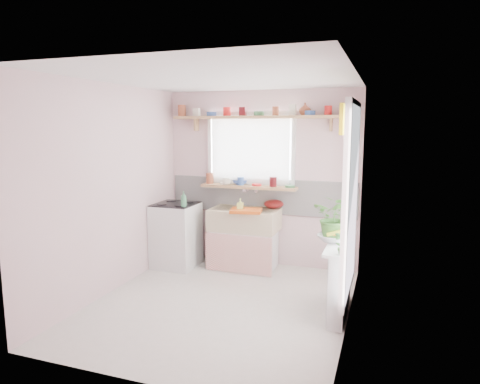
% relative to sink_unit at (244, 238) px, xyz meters
% --- Properties ---
extents(room, '(3.20, 3.20, 3.20)m').
position_rel_sink_unit_xyz_m(room, '(0.81, -0.43, 0.94)').
color(room, silver).
rests_on(room, ground).
extents(sink_unit, '(0.95, 0.65, 1.11)m').
position_rel_sink_unit_xyz_m(sink_unit, '(0.00, 0.00, 0.00)').
color(sink_unit, white).
rests_on(sink_unit, ground).
extents(cooker, '(0.58, 0.58, 0.93)m').
position_rel_sink_unit_xyz_m(cooker, '(-0.95, -0.24, 0.03)').
color(cooker, white).
rests_on(cooker, ground).
extents(radiator_ledge, '(0.22, 0.95, 0.78)m').
position_rel_sink_unit_xyz_m(radiator_ledge, '(1.45, -1.09, -0.03)').
color(radiator_ledge, white).
rests_on(radiator_ledge, ground).
extents(windowsill, '(1.40, 0.22, 0.04)m').
position_rel_sink_unit_xyz_m(windowsill, '(-0.00, 0.19, 0.71)').
color(windowsill, tan).
rests_on(windowsill, room).
extents(pine_shelf, '(2.52, 0.24, 0.04)m').
position_rel_sink_unit_xyz_m(pine_shelf, '(0.15, 0.18, 1.69)').
color(pine_shelf, tan).
rests_on(pine_shelf, room).
extents(shelf_crockery, '(2.47, 0.11, 0.12)m').
position_rel_sink_unit_xyz_m(shelf_crockery, '(0.15, 0.18, 1.76)').
color(shelf_crockery, '#A55133').
rests_on(shelf_crockery, pine_shelf).
extents(sill_crockery, '(1.35, 0.11, 0.12)m').
position_rel_sink_unit_xyz_m(sill_crockery, '(-0.05, 0.19, 0.78)').
color(sill_crockery, '#A55133').
rests_on(sill_crockery, windowsill).
extents(dish_tray, '(0.46, 0.38, 0.04)m').
position_rel_sink_unit_xyz_m(dish_tray, '(0.09, -0.19, 0.44)').
color(dish_tray, '#DF5613').
rests_on(dish_tray, sink_unit).
extents(colander, '(0.33, 0.33, 0.13)m').
position_rel_sink_unit_xyz_m(colander, '(0.37, 0.19, 0.48)').
color(colander, '#580F0F').
rests_on(colander, sink_unit).
extents(jade_plant, '(0.56, 0.53, 0.49)m').
position_rel_sink_unit_xyz_m(jade_plant, '(1.36, -0.95, 0.59)').
color(jade_plant, '#3D702C').
rests_on(jade_plant, radiator_ledge).
extents(fruit_bowl, '(0.40, 0.40, 0.08)m').
position_rel_sink_unit_xyz_m(fruit_bowl, '(1.36, -1.04, 0.38)').
color(fruit_bowl, silver).
rests_on(fruit_bowl, radiator_ledge).
extents(herb_pot, '(0.13, 0.09, 0.23)m').
position_rel_sink_unit_xyz_m(herb_pot, '(1.48, -1.49, 0.46)').
color(herb_pot, '#306B2B').
rests_on(herb_pot, radiator_ledge).
extents(soap_bottle_sink, '(0.09, 0.09, 0.18)m').
position_rel_sink_unit_xyz_m(soap_bottle_sink, '(0.01, -0.19, 0.51)').
color(soap_bottle_sink, '#E8F76D').
rests_on(soap_bottle_sink, sink_unit).
extents(sill_cup, '(0.14, 0.14, 0.09)m').
position_rel_sink_unit_xyz_m(sill_cup, '(-0.31, 0.13, 0.78)').
color(sill_cup, silver).
rests_on(sill_cup, windowsill).
extents(sill_bowl, '(0.23, 0.23, 0.07)m').
position_rel_sink_unit_xyz_m(sill_bowl, '(-0.15, 0.25, 0.76)').
color(sill_bowl, '#3350A5').
rests_on(sill_bowl, windowsill).
extents(shelf_vase, '(0.19, 0.19, 0.17)m').
position_rel_sink_unit_xyz_m(shelf_vase, '(0.78, 0.24, 1.79)').
color(shelf_vase, brown).
rests_on(shelf_vase, pine_shelf).
extents(cooker_bottle, '(0.10, 0.10, 0.21)m').
position_rel_sink_unit_xyz_m(cooker_bottle, '(-0.73, -0.42, 0.59)').
color(cooker_bottle, '#44895E').
rests_on(cooker_bottle, cooker).
extents(fruit, '(0.20, 0.14, 0.10)m').
position_rel_sink_unit_xyz_m(fruit, '(1.37, -1.04, 0.45)').
color(fruit, orange).
rests_on(fruit, fruit_bowl).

